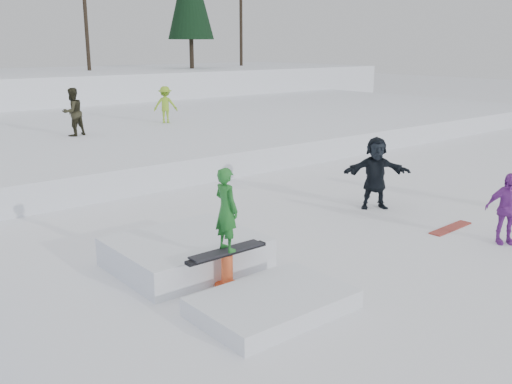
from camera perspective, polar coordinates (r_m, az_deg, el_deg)
ground at (r=10.42m, az=4.92°, el=-8.46°), size 120.00×120.00×0.00m
snow_midrise at (r=24.08m, az=-22.75°, el=4.67°), size 50.00×18.00×0.80m
walker_olive at (r=21.98m, az=-17.85°, el=7.62°), size 1.00×0.87×1.75m
walker_ygreen at (r=24.80m, az=-9.04°, el=8.62°), size 1.15×1.06×1.55m
spectator_purple at (r=12.94m, az=23.75°, el=-1.52°), size 0.92×0.85×1.51m
spectator_dark at (r=14.70m, az=11.87°, el=1.87°), size 1.69×1.45×1.83m
loose_board_red at (r=13.71m, az=18.88°, el=-3.43°), size 1.41×0.35×0.03m
jib_rail_feature at (r=10.29m, az=-4.84°, el=-6.92°), size 2.60×4.40×2.11m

